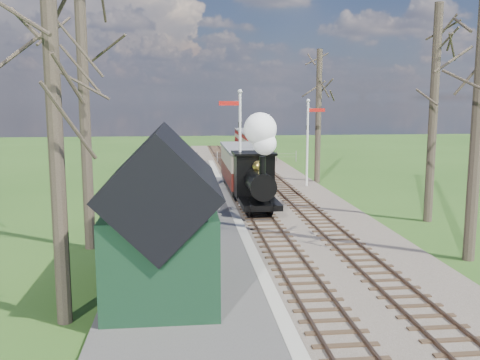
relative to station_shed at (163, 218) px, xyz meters
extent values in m
plane|color=#2D5219|center=(4.30, -4.00, -2.27)|extent=(140.00, 140.00, 0.00)
ellipsoid|color=#385B23|center=(-20.70, 56.00, -17.03)|extent=(57.60, 36.00, 16.20)
ellipsoid|color=#385B23|center=(14.30, 61.00, -20.31)|extent=(70.40, 44.00, 19.80)
ellipsoid|color=#385B23|center=(39.30, 54.00, -15.39)|extent=(51.20, 32.00, 14.40)
ellipsoid|color=#385B23|center=(-3.70, 66.00, -18.67)|extent=(64.00, 40.00, 18.00)
cube|color=brown|center=(5.60, 18.00, -2.22)|extent=(8.00, 60.00, 0.10)
cube|color=brown|center=(3.80, 18.00, -2.13)|extent=(0.07, 60.00, 0.12)
cube|color=brown|center=(4.80, 18.00, -2.13)|extent=(0.07, 60.00, 0.12)
cube|color=#38281C|center=(4.30, 18.00, -2.17)|extent=(1.60, 60.00, 0.09)
cube|color=brown|center=(6.40, 18.00, -2.13)|extent=(0.07, 60.00, 0.12)
cube|color=brown|center=(7.40, 18.00, -2.13)|extent=(0.07, 60.00, 0.12)
cube|color=#38281C|center=(6.90, 18.00, -2.17)|extent=(1.60, 60.00, 0.09)
cube|color=#474442|center=(0.80, 10.00, -2.17)|extent=(5.00, 44.00, 0.20)
cube|color=#B2AD9E|center=(3.10, 10.00, -2.16)|extent=(0.40, 44.00, 0.21)
cube|color=black|center=(0.00, 0.00, -0.77)|extent=(3.00, 6.00, 2.60)
cube|color=black|center=(0.00, 0.00, 1.08)|extent=(3.25, 6.30, 3.25)
cube|color=black|center=(1.52, -1.00, -1.07)|extent=(0.06, 1.20, 2.00)
cylinder|color=silver|center=(3.60, 12.00, 0.73)|extent=(0.14, 0.14, 6.00)
sphere|color=silver|center=(3.60, 12.00, 3.83)|extent=(0.24, 0.24, 0.24)
cube|color=#B7140F|center=(3.05, 12.00, 3.23)|extent=(1.10, 0.08, 0.22)
cube|color=black|center=(3.60, 12.00, 2.13)|extent=(0.18, 0.06, 0.30)
cylinder|color=silver|center=(8.60, 18.00, 0.48)|extent=(0.14, 0.14, 5.50)
sphere|color=silver|center=(8.60, 18.00, 3.33)|extent=(0.24, 0.24, 0.24)
cube|color=#B7140F|center=(9.15, 18.00, 2.73)|extent=(1.10, 0.08, 0.22)
cube|color=black|center=(8.60, 18.00, 1.63)|extent=(0.18, 0.06, 0.30)
cylinder|color=#382D23|center=(-2.50, -2.00, 2.23)|extent=(0.39, 0.39, 9.00)
cylinder|color=#382D23|center=(-3.00, 5.00, 3.23)|extent=(0.41, 0.41, 11.00)
cylinder|color=#382D23|center=(10.80, 2.00, 3.73)|extent=(0.42, 0.42, 12.00)
cylinder|color=#382D23|center=(12.10, 8.00, 2.73)|extent=(0.40, 0.40, 10.00)
cylinder|color=#382D23|center=(9.80, 20.00, 2.23)|extent=(0.39, 0.39, 9.00)
cube|color=slate|center=(4.60, 32.00, -1.52)|extent=(12.60, 0.02, 0.01)
cube|color=slate|center=(4.60, 32.00, -1.82)|extent=(12.60, 0.02, 0.02)
cylinder|color=slate|center=(4.60, 32.00, -1.77)|extent=(0.08, 0.08, 1.00)
cube|color=black|center=(4.30, 10.54, -1.58)|extent=(1.86, 4.37, 0.27)
cylinder|color=black|center=(4.30, 9.88, -0.59)|extent=(1.20, 2.84, 1.20)
cube|color=black|center=(4.30, 11.85, -0.48)|extent=(1.97, 1.75, 2.19)
cylinder|color=black|center=(4.30, 8.79, 0.39)|extent=(0.31, 0.31, 0.87)
sphere|color=gold|center=(4.30, 10.21, 0.17)|extent=(0.57, 0.57, 0.57)
sphere|color=white|center=(4.40, 8.79, 1.43)|extent=(1.09, 1.09, 1.09)
sphere|color=white|center=(4.20, 8.90, 2.09)|extent=(1.53, 1.53, 1.53)
cylinder|color=black|center=(3.80, 9.23, -1.72)|extent=(0.11, 0.70, 0.70)
cylinder|color=black|center=(4.80, 9.23, -1.72)|extent=(0.11, 0.70, 0.70)
cube|color=black|center=(4.30, 16.54, -1.69)|extent=(2.08, 7.65, 0.33)
cube|color=#581A14|center=(4.30, 16.54, -1.03)|extent=(2.19, 7.65, 0.98)
cube|color=#C4B294|center=(4.30, 16.54, -0.05)|extent=(2.19, 7.65, 0.98)
cube|color=slate|center=(4.30, 16.54, 0.50)|extent=(2.29, 7.87, 0.13)
cube|color=black|center=(6.90, 30.27, -1.72)|extent=(1.89, 4.96, 0.30)
cube|color=maroon|center=(6.90, 30.27, -1.12)|extent=(1.99, 4.96, 0.89)
cube|color=#C4B294|center=(6.90, 30.27, -0.23)|extent=(1.99, 4.96, 0.89)
cube|color=slate|center=(6.90, 30.27, 0.27)|extent=(2.08, 5.16, 0.12)
cube|color=black|center=(6.90, 35.77, -1.72)|extent=(1.89, 4.96, 0.30)
cube|color=maroon|center=(6.90, 35.77, -1.12)|extent=(1.99, 4.96, 0.89)
cube|color=#C4B294|center=(6.90, 35.77, -0.23)|extent=(1.99, 4.96, 0.89)
cube|color=slate|center=(6.90, 35.77, 0.27)|extent=(2.08, 5.16, 0.12)
cube|color=#0E422A|center=(1.49, 3.94, -1.44)|extent=(0.31, 0.84, 1.25)
cube|color=silver|center=(1.53, 3.95, -1.44)|extent=(0.22, 0.72, 1.02)
cube|color=#4B311A|center=(1.42, 3.19, -1.85)|extent=(0.63, 1.37, 0.06)
cube|color=#4B311A|center=(1.25, 3.23, -1.59)|extent=(0.31, 1.31, 0.57)
cube|color=#4B311A|center=(1.56, 2.63, -1.97)|extent=(0.06, 0.06, 0.19)
cube|color=#4B311A|center=(1.27, 3.76, -1.97)|extent=(0.06, 0.06, 0.19)
imported|color=#1A222F|center=(1.50, 2.24, -1.43)|extent=(0.44, 0.54, 1.27)
camera|label=1|loc=(0.61, -15.60, 3.53)|focal=40.00mm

